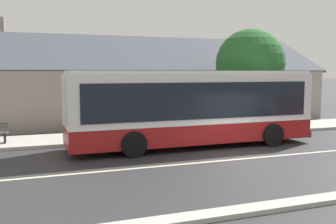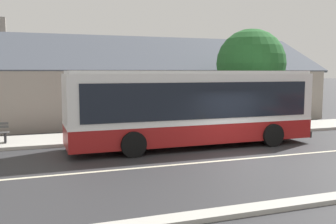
# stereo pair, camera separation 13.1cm
# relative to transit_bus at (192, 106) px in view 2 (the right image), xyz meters

# --- Properties ---
(ground_plane) EXTENTS (300.00, 300.00, 0.00)m
(ground_plane) POSITION_rel_transit_bus_xyz_m (1.12, -2.90, -1.77)
(ground_plane) COLOR #2D2D30
(sidewalk_far) EXTENTS (60.00, 3.00, 0.15)m
(sidewalk_far) POSITION_rel_transit_bus_xyz_m (1.12, 3.10, -1.69)
(sidewalk_far) COLOR #ADAAA3
(sidewalk_far) RESTS_ON ground
(lane_divider_stripe) EXTENTS (60.00, 0.16, 0.01)m
(lane_divider_stripe) POSITION_rel_transit_bus_xyz_m (1.12, -2.90, -1.76)
(lane_divider_stripe) COLOR beige
(lane_divider_stripe) RESTS_ON ground
(community_building) EXTENTS (27.47, 10.67, 6.80)m
(community_building) POSITION_rel_transit_bus_xyz_m (-1.09, 11.18, 0.03)
(community_building) COLOR gray
(community_building) RESTS_ON ground
(transit_bus) EXTENTS (10.82, 2.83, 3.30)m
(transit_bus) POSITION_rel_transit_bus_xyz_m (0.00, 0.00, 0.00)
(transit_bus) COLOR maroon
(transit_bus) RESTS_ON ground
(street_tree_primary) EXTENTS (3.95, 3.95, 5.70)m
(street_tree_primary) POSITION_rel_transit_bus_xyz_m (5.28, 3.79, 1.78)
(street_tree_primary) COLOR #4C3828
(street_tree_primary) RESTS_ON ground
(bus_stop_sign) EXTENTS (0.36, 0.07, 2.40)m
(bus_stop_sign) POSITION_rel_transit_bus_xyz_m (7.38, 2.09, -0.13)
(bus_stop_sign) COLOR gray
(bus_stop_sign) RESTS_ON sidewalk_far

